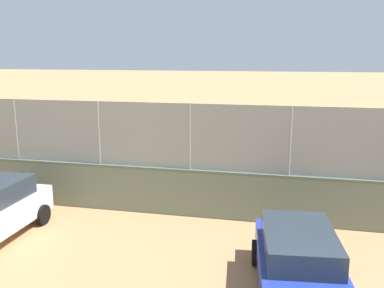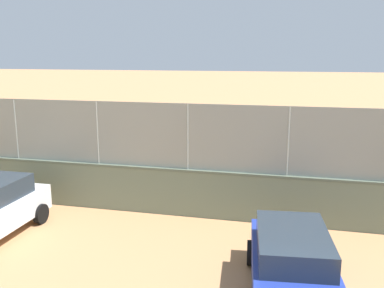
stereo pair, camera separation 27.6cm
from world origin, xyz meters
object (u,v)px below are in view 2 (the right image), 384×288
object	(u,v)px
player_at_service_line	(149,130)
sports_ball	(139,154)
spare_ball_by_wall	(6,186)
player_baseline_waiting	(267,150)
parked_car_blue	(292,265)

from	to	relation	value
player_at_service_line	sports_ball	size ratio (longest dim) A/B	11.26
spare_ball_by_wall	sports_ball	bearing A→B (deg)	-114.67
player_baseline_waiting	sports_ball	bearing A→B (deg)	-9.66
player_baseline_waiting	spare_ball_by_wall	bearing A→B (deg)	28.79
player_at_service_line	parked_car_blue	size ratio (longest dim) A/B	0.38
player_baseline_waiting	spare_ball_by_wall	xyz separation A→B (m)	(9.72, 5.34, -0.90)
spare_ball_by_wall	parked_car_blue	world-z (taller)	parked_car_blue
player_baseline_waiting	parked_car_blue	world-z (taller)	player_baseline_waiting
player_at_service_line	spare_ball_by_wall	size ratio (longest dim) A/B	11.26
player_baseline_waiting	spare_ball_by_wall	world-z (taller)	player_baseline_waiting
sports_ball	spare_ball_by_wall	xyz separation A→B (m)	(2.98, 6.49, 0.00)
sports_ball	spare_ball_by_wall	size ratio (longest dim) A/B	1.00
spare_ball_by_wall	player_at_service_line	bearing A→B (deg)	-106.88
parked_car_blue	sports_ball	bearing A→B (deg)	-53.73
player_at_service_line	spare_ball_by_wall	distance (m)	9.19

